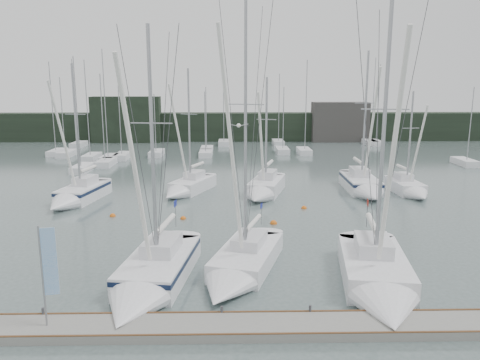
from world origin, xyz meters
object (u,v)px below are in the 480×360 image
Objects in this scene: sailboat_near_left at (149,280)px; dock_banner at (47,267)px; sailboat_mid_c at (263,190)px; buoy_d at (273,224)px; sailboat_mid_e at (410,190)px; buoy_c at (113,216)px; buoy_a at (183,219)px; sailboat_mid_b at (185,188)px; sailboat_near_center at (237,270)px; buoy_b at (304,208)px; sailboat_mid_a at (75,196)px; sailboat_mid_d at (364,187)px; sailboat_near_right at (379,284)px.

sailboat_near_left is 5.78m from dock_banner.
sailboat_mid_c is at bearing 78.22° from sailboat_near_left.
sailboat_near_left is 13.82m from buoy_d.
buoy_c is at bearing -168.97° from sailboat_mid_e.
buoy_a is at bearing 96.01° from sailboat_near_left.
buoy_d is at bearing -28.97° from sailboat_mid_b.
sailboat_near_center is 35.03× the size of buoy_a.
sailboat_mid_a is at bearing 174.00° from buoy_b.
buoy_d reaches higher than buoy_b.
sailboat_near_center is at bearing -112.19° from buoy_b.
sailboat_near_left is 1.11× the size of sailboat_mid_a.
sailboat_mid_d reaches higher than buoy_c.
buoy_a is 0.95× the size of buoy_b.
sailboat_mid_b is at bearing -172.61° from sailboat_mid_c.
buoy_d is at bearing -150.34° from sailboat_mid_e.
sailboat_mid_b is at bearing 94.13° from buoy_a.
sailboat_mid_e reaches higher than dock_banner.
buoy_b is (10.44, 15.92, -0.64)m from sailboat_near_left.
sailboat_mid_e is 21.86× the size of buoy_b.
dock_banner is at bearing -102.98° from buoy_a.
buoy_d is at bearing -72.84° from sailboat_mid_c.
sailboat_mid_a is at bearing -178.37° from sailboat_mid_e.
sailboat_near_right is 28.28m from sailboat_mid_a.
sailboat_mid_a is 16.98m from sailboat_mid_c.
sailboat_mid_c is 26.56m from dock_banner.
sailboat_near_left is 3.26× the size of dock_banner.
sailboat_mid_a is at bearing 93.37° from dock_banner.
sailboat_near_left is at bearing -66.61° from sailboat_mid_b.
sailboat_near_center is at bearing -53.74° from sailboat_mid_b.
buoy_c is at bearing 83.67° from dock_banner.
buoy_b is at bearing 4.87° from sailboat_mid_a.
sailboat_near_left is at bearing -93.86° from sailboat_mid_c.
sailboat_near_center reaches higher than sailboat_mid_a.
sailboat_mid_a is 9.99m from sailboat_mid_b.
sailboat_mid_c reaches higher than sailboat_mid_e.
sailboat_near_right is at bearing -30.44° from sailboat_mid_a.
sailboat_mid_d is at bearing 44.75° from buoy_d.
sailboat_near_right is 1.25× the size of sailboat_mid_b.
buoy_b is at bearing 55.08° from buoy_d.
buoy_c is 0.11× the size of dock_banner.
sailboat_mid_a reaches higher than sailboat_mid_b.
buoy_b reaches higher than buoy_a.
sailboat_mid_d is at bearing 38.39° from buoy_b.
sailboat_mid_e is 22.95× the size of buoy_a.
sailboat_near_center is 9.98m from dock_banner.
buoy_d is at bearing -9.72° from sailboat_mid_a.
sailboat_mid_b is 7.49m from sailboat_mid_c.
sailboat_mid_d is (9.82, 0.94, 0.04)m from sailboat_mid_c.
buoy_b is 15.87m from buoy_c.
sailboat_near_center is 7.43m from sailboat_near_right.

